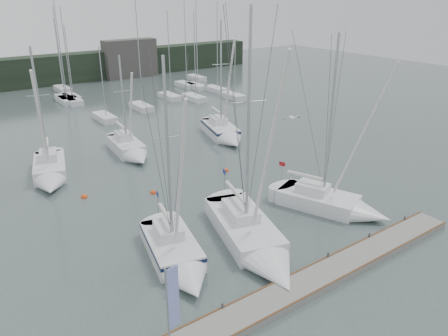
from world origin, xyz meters
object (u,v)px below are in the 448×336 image
object	(u,v)px
sailboat_near_center	(257,245)
dock_banner	(171,304)
sailboat_mid_c	(131,151)
sailboat_near_left	(178,259)
buoy_c	(84,197)
buoy_a	(153,193)
buoy_b	(226,171)
sailboat_mid_b	(50,174)
sailboat_near_right	(340,206)
sailboat_mid_d	(224,133)

from	to	relation	value
sailboat_near_center	dock_banner	xyz separation A→B (m)	(-8.63, -4.56, 2.59)
dock_banner	sailboat_mid_c	bearing A→B (deg)	59.14
sailboat_mid_c	sailboat_near_left	bearing A→B (deg)	-100.82
sailboat_near_center	buoy_c	world-z (taller)	sailboat_near_center
sailboat_near_center	dock_banner	world-z (taller)	sailboat_near_center
buoy_c	dock_banner	bearing A→B (deg)	-97.00
buoy_a	buoy_b	bearing A→B (deg)	2.36
sailboat_mid_b	sailboat_mid_c	world-z (taller)	sailboat_mid_b
dock_banner	buoy_b	bearing A→B (deg)	37.49
buoy_c	sailboat_near_right	bearing A→B (deg)	-42.78
buoy_a	buoy_c	bearing A→B (deg)	152.88
sailboat_mid_b	buoy_b	bearing A→B (deg)	-12.37
sailboat_mid_b	sailboat_mid_c	xyz separation A→B (m)	(8.34, 1.51, -0.02)
sailboat_near_center	dock_banner	size ratio (longest dim) A/B	3.46
buoy_a	buoy_c	world-z (taller)	buoy_c
sailboat_mid_c	sailboat_mid_d	world-z (taller)	sailboat_mid_d
sailboat_near_right	sailboat_mid_c	size ratio (longest dim) A/B	1.32
sailboat_near_right	sailboat_near_left	bearing A→B (deg)	153.81
buoy_a	dock_banner	size ratio (longest dim) A/B	0.11
sailboat_near_center	buoy_b	world-z (taller)	sailboat_near_center
sailboat_near_right	dock_banner	size ratio (longest dim) A/B	3.02
sailboat_mid_c	buoy_b	distance (m)	10.44
sailboat_mid_b	buoy_b	xyz separation A→B (m)	(13.93, -7.28, -0.61)
sailboat_near_right	buoy_a	bearing A→B (deg)	109.58
buoy_b	buoy_c	world-z (taller)	buoy_c
sailboat_near_center	buoy_b	xyz separation A→B (m)	(6.38, 12.16, -0.57)
sailboat_near_right	sailboat_mid_b	size ratio (longest dim) A/B	1.14
sailboat_mid_d	dock_banner	distance (m)	31.88
sailboat_near_right	sailboat_mid_b	bearing A→B (deg)	108.67
sailboat_near_center	buoy_b	size ratio (longest dim) A/B	34.59
sailboat_near_left	buoy_a	size ratio (longest dim) A/B	25.45
buoy_c	sailboat_mid_c	bearing A→B (deg)	42.86
sailboat_mid_c	buoy_a	world-z (taller)	sailboat_mid_c
sailboat_mid_c	buoy_c	distance (m)	9.69
sailboat_near_center	sailboat_mid_b	distance (m)	20.86
sailboat_near_center	sailboat_near_right	bearing A→B (deg)	20.52
sailboat_near_left	dock_banner	bearing A→B (deg)	-108.24
sailboat_near_left	buoy_c	xyz separation A→B (m)	(-1.43, 12.81, -0.58)
buoy_a	dock_banner	distance (m)	18.22
sailboat_near_right	dock_banner	distance (m)	18.19
sailboat_mid_b	buoy_c	distance (m)	5.25
sailboat_near_center	buoy_a	distance (m)	11.93
sailboat_near_left	sailboat_mid_d	xyz separation A→B (m)	(16.56, 18.32, 0.07)
sailboat_near_right	buoy_a	distance (m)	15.08
sailboat_near_left	buoy_a	bearing A→B (deg)	84.40
sailboat_near_right	buoy_c	distance (m)	20.35
sailboat_near_center	buoy_a	xyz separation A→B (m)	(-1.36, 11.84, -0.57)
dock_banner	sailboat_near_right	bearing A→B (deg)	5.90
sailboat_near_center	buoy_b	distance (m)	13.74
sailboat_mid_c	dock_banner	world-z (taller)	sailboat_mid_c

